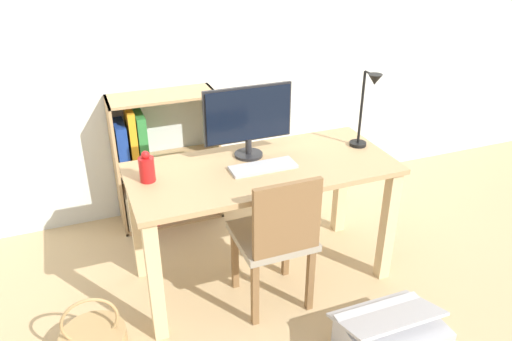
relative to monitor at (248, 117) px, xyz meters
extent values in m
plane|color=tan|center=(0.03, -0.16, -0.98)|extent=(10.00, 10.00, 0.00)
cube|color=silver|center=(0.03, 0.87, 0.32)|extent=(8.00, 0.05, 2.60)
cube|color=tan|center=(0.03, -0.16, -0.25)|extent=(1.47, 0.66, 0.03)
cube|color=#D8BC8C|center=(-0.66, -0.43, -0.63)|extent=(0.07, 0.07, 0.72)
cube|color=#D8BC8C|center=(0.71, -0.43, -0.63)|extent=(0.07, 0.07, 0.72)
cube|color=#D8BC8C|center=(-0.66, 0.12, -0.63)|extent=(0.07, 0.07, 0.72)
cube|color=#D8BC8C|center=(0.71, 0.12, -0.63)|extent=(0.07, 0.07, 0.72)
cylinder|color=#232326|center=(0.00, 0.00, -0.23)|extent=(0.16, 0.16, 0.02)
cylinder|color=#232326|center=(0.00, 0.00, -0.18)|extent=(0.04, 0.04, 0.09)
cube|color=#232326|center=(0.00, 0.00, 0.02)|extent=(0.51, 0.02, 0.32)
cube|color=black|center=(0.00, 0.00, 0.02)|extent=(0.49, 0.03, 0.29)
cube|color=#B2B2B7|center=(0.02, -0.18, -0.23)|extent=(0.36, 0.13, 0.02)
cylinder|color=red|center=(-0.59, -0.10, -0.17)|extent=(0.08, 0.08, 0.13)
sphere|color=red|center=(-0.59, -0.10, -0.09)|extent=(0.04, 0.04, 0.04)
cylinder|color=black|center=(0.66, -0.10, -0.23)|extent=(0.10, 0.10, 0.02)
cylinder|color=black|center=(0.66, -0.10, 0.00)|extent=(0.02, 0.02, 0.43)
cylinder|color=black|center=(0.66, -0.15, 0.22)|extent=(0.01, 0.10, 0.01)
cone|color=black|center=(0.66, -0.20, 0.20)|extent=(0.08, 0.08, 0.06)
cube|color=#9E937F|center=(0.00, -0.36, -0.56)|extent=(0.40, 0.40, 0.04)
cube|color=brown|center=(0.00, -0.55, -0.34)|extent=(0.36, 0.03, 0.40)
cube|color=brown|center=(-0.16, -0.53, -0.78)|extent=(0.04, 0.04, 0.41)
cube|color=brown|center=(0.16, -0.53, -0.78)|extent=(0.04, 0.04, 0.41)
cube|color=brown|center=(-0.16, -0.20, -0.78)|extent=(0.04, 0.04, 0.41)
cube|color=brown|center=(0.16, -0.20, -0.78)|extent=(0.04, 0.04, 0.41)
cube|color=tan|center=(-0.69, 0.69, -0.52)|extent=(0.02, 0.28, 0.94)
cube|color=tan|center=(0.00, 0.69, -0.52)|extent=(0.02, 0.28, 0.94)
cube|color=tan|center=(-0.35, 0.69, -0.98)|extent=(0.71, 0.28, 0.02)
cube|color=tan|center=(-0.35, 0.69, -0.06)|extent=(0.71, 0.28, 0.02)
cube|color=tan|center=(-0.35, 0.69, -0.52)|extent=(0.67, 0.28, 0.02)
cube|color=beige|center=(-0.65, 0.69, -0.84)|extent=(0.05, 0.24, 0.26)
cube|color=navy|center=(-0.58, 0.69, -0.84)|extent=(0.07, 0.24, 0.26)
cube|color=red|center=(-0.50, 0.69, -0.79)|extent=(0.07, 0.24, 0.36)
cube|color=navy|center=(-0.64, 0.69, -0.36)|extent=(0.07, 0.24, 0.30)
cube|color=orange|center=(-0.57, 0.69, -0.31)|extent=(0.05, 0.24, 0.39)
cube|color=#2D7F38|center=(-0.51, 0.69, -0.33)|extent=(0.06, 0.24, 0.35)
torus|color=tan|center=(-0.99, -0.44, -0.76)|extent=(0.28, 0.02, 0.28)
cube|color=#B2B2B7|center=(0.38, -0.98, -0.88)|extent=(0.48, 0.33, 0.21)
cube|color=#B2B2B7|center=(0.38, -0.92, -0.77)|extent=(0.49, 0.32, 0.13)
camera|label=1|loc=(-0.89, -2.42, 1.00)|focal=35.00mm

